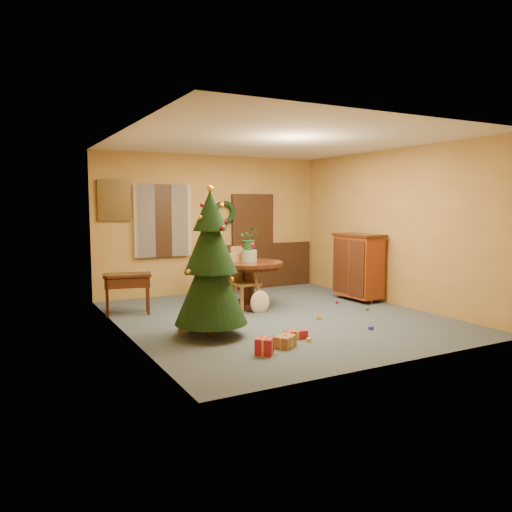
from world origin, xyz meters
TOP-DOWN VIEW (x-y plane):
  - room_envelope at (0.21, 2.70)m, footprint 5.50×5.50m
  - dining_table at (-0.07, 0.91)m, footprint 1.23×1.23m
  - urn at (-0.07, 0.91)m, footprint 0.29×0.29m
  - centerpiece_plant at (-0.07, 0.91)m, footprint 0.37×0.32m
  - chair_near at (-0.18, 0.91)m, footprint 0.45×0.45m
  - chair_far at (0.34, 2.30)m, footprint 0.52×0.52m
  - guitar at (-0.08, 0.48)m, footprint 0.45×0.61m
  - plant_stand at (-0.52, 1.87)m, footprint 0.29×0.29m
  - stand_plant at (-0.52, 1.87)m, footprint 0.24×0.20m
  - christmas_tree at (-1.44, -0.57)m, footprint 1.04×1.04m
  - writing_desk at (-2.15, 1.41)m, footprint 0.85×0.55m
  - sideboard at (2.15, 0.54)m, footprint 0.57×1.03m
  - gift_a at (-0.79, -1.54)m, footprint 0.35×0.32m
  - gift_b at (-1.20, -1.69)m, footprint 0.29×0.29m
  - gift_c at (-1.65, -0.10)m, footprint 0.29×0.31m
  - gift_d at (-0.46, -1.27)m, footprint 0.34×0.17m
  - toy_a at (0.81, -1.38)m, footprint 0.09×0.07m
  - toy_b at (1.67, -0.30)m, footprint 0.06×0.06m
  - toy_c at (-0.38, -1.48)m, footprint 0.09×0.09m
  - toy_d at (1.57, 0.45)m, footprint 0.06×0.06m
  - toy_e at (0.49, -0.49)m, footprint 0.08×0.05m

SIDE VIEW (x-z plane):
  - toy_a at x=0.81m, z-range 0.00..0.05m
  - toy_c at x=-0.38m, z-range 0.00..0.05m
  - toy_e at x=0.49m, z-range 0.00..0.05m
  - toy_b at x=1.67m, z-range 0.00..0.06m
  - toy_d at x=1.57m, z-range 0.00..0.06m
  - gift_d at x=-0.46m, z-range 0.00..0.12m
  - gift_c at x=-1.65m, z-range 0.00..0.14m
  - gift_a at x=-0.79m, z-range 0.00..0.15m
  - gift_b at x=-1.20m, z-range 0.00..0.21m
  - guitar at x=-0.08m, z-range 0.01..0.86m
  - plant_stand at x=-0.52m, z-range 0.09..0.85m
  - writing_desk at x=-2.15m, z-range 0.18..0.88m
  - chair_near at x=-0.18m, z-range 0.04..1.04m
  - chair_far at x=0.34m, z-range 0.04..1.05m
  - dining_table at x=-0.07m, z-range 0.17..1.01m
  - sideboard at x=2.15m, z-range 0.05..1.35m
  - urn at x=-0.07m, z-range 0.84..1.06m
  - stand_plant at x=-0.52m, z-range 0.76..1.15m
  - christmas_tree at x=-1.44m, z-range -0.05..2.09m
  - room_envelope at x=0.21m, z-range -1.63..3.87m
  - centerpiece_plant at x=-0.07m, z-range 1.06..1.47m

